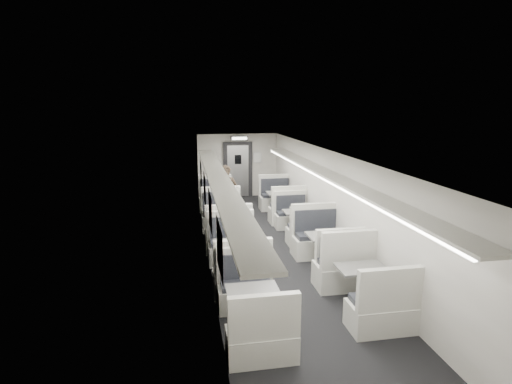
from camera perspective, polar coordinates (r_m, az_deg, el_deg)
name	(u,v)px	position (r m, az deg, el deg)	size (l,w,h in m)	color
room	(271,204)	(9.42, 2.16, -1.66)	(3.24, 12.24, 2.64)	black
booth_left_a	(218,205)	(12.58, -5.47, -1.85)	(1.09, 2.21, 1.18)	beige
booth_left_b	(225,225)	(10.53, -4.50, -4.65)	(1.11, 2.26, 1.21)	beige
booth_left_c	(236,259)	(8.31, -2.84, -9.54)	(1.06, 2.16, 1.15)	beige
booth_left_d	(253,309)	(6.52, -0.47, -16.40)	(0.98, 1.98, 1.06)	beige
booth_right_a	(281,204)	(12.73, 3.60, -1.67)	(1.07, 2.18, 1.16)	beige
booth_right_b	(298,223)	(10.89, 6.08, -4.40)	(0.96, 1.96, 1.05)	beige
booth_right_c	(329,252)	(8.76, 10.40, -8.42)	(1.12, 2.28, 1.22)	beige
booth_right_d	(361,286)	(7.43, 14.75, -12.86)	(1.03, 2.10, 1.12)	beige
passenger	(227,195)	(11.73, -4.22, -0.45)	(0.64, 0.42, 1.76)	black
window_a	(201,175)	(12.52, -7.85, 2.49)	(0.02, 1.18, 0.84)	black
window_b	(205,189)	(10.36, -7.33, 0.41)	(0.02, 1.18, 0.84)	black
window_c	(210,211)	(8.22, -6.54, -2.76)	(0.02, 1.18, 0.84)	black
window_d	(220,249)	(6.13, -5.18, -8.12)	(0.02, 1.18, 0.84)	black
luggage_rack_left	(219,178)	(8.79, -5.34, 2.05)	(0.46, 10.40, 0.09)	beige
luggage_rack_right	(327,174)	(9.33, 10.08, 2.52)	(0.46, 10.40, 0.09)	beige
vestibule_door	(238,170)	(15.18, -2.60, 3.16)	(1.10, 0.13, 2.10)	black
exit_sign	(239,138)	(14.55, -2.39, 7.68)	(0.62, 0.12, 0.16)	black
wall_notice	(257,158)	(15.22, 0.20, 4.95)	(0.32, 0.02, 0.40)	silver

